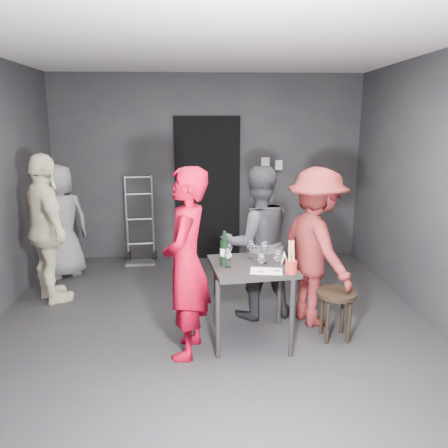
{
  "coord_description": "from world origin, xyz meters",
  "views": [
    {
      "loc": [
        -0.05,
        -3.96,
        2.01
      ],
      "look_at": [
        0.14,
        0.25,
        1.03
      ],
      "focal_mm": 35.0,
      "sensor_mm": 36.0,
      "label": 1
    }
  ],
  "objects_px": {
    "bystander_cream": "(46,220)",
    "woman_black": "(257,239)",
    "man_maroon": "(316,243)",
    "bystander_grey": "(61,222)",
    "server_red": "(186,254)",
    "breadstick_cup": "(291,258)",
    "wine_bottle": "(224,252)",
    "hand_truck": "(141,247)",
    "tasting_table": "(252,274)",
    "stool": "(336,301)"
  },
  "relations": [
    {
      "from": "bystander_cream",
      "to": "woman_black",
      "type": "bearing_deg",
      "value": -139.17
    },
    {
      "from": "man_maroon",
      "to": "bystander_grey",
      "type": "height_order",
      "value": "man_maroon"
    },
    {
      "from": "server_red",
      "to": "breadstick_cup",
      "type": "relative_size",
      "value": 5.95
    },
    {
      "from": "wine_bottle",
      "to": "bystander_grey",
      "type": "bearing_deg",
      "value": 137.5
    },
    {
      "from": "bystander_cream",
      "to": "bystander_grey",
      "type": "distance_m",
      "value": 0.88
    },
    {
      "from": "wine_bottle",
      "to": "hand_truck",
      "type": "bearing_deg",
      "value": 114.59
    },
    {
      "from": "man_maroon",
      "to": "bystander_cream",
      "type": "relative_size",
      "value": 0.88
    },
    {
      "from": "man_maroon",
      "to": "bystander_cream",
      "type": "bearing_deg",
      "value": 56.9
    },
    {
      "from": "breadstick_cup",
      "to": "tasting_table",
      "type": "bearing_deg",
      "value": 140.34
    },
    {
      "from": "stool",
      "to": "bystander_grey",
      "type": "height_order",
      "value": "bystander_grey"
    },
    {
      "from": "server_red",
      "to": "bystander_grey",
      "type": "bearing_deg",
      "value": -131.57
    },
    {
      "from": "tasting_table",
      "to": "woman_black",
      "type": "height_order",
      "value": "woman_black"
    },
    {
      "from": "wine_bottle",
      "to": "server_red",
      "type": "bearing_deg",
      "value": -149.32
    },
    {
      "from": "server_red",
      "to": "man_maroon",
      "type": "distance_m",
      "value": 1.39
    },
    {
      "from": "server_red",
      "to": "bystander_grey",
      "type": "relative_size",
      "value": 1.23
    },
    {
      "from": "hand_truck",
      "to": "stool",
      "type": "bearing_deg",
      "value": -54.3
    },
    {
      "from": "tasting_table",
      "to": "wine_bottle",
      "type": "height_order",
      "value": "wine_bottle"
    },
    {
      "from": "man_maroon",
      "to": "stool",
      "type": "bearing_deg",
      "value": 177.57
    },
    {
      "from": "hand_truck",
      "to": "woman_black",
      "type": "distance_m",
      "value": 2.48
    },
    {
      "from": "woman_black",
      "to": "wine_bottle",
      "type": "xyz_separation_m",
      "value": [
        -0.36,
        -0.56,
        0.03
      ]
    },
    {
      "from": "stool",
      "to": "server_red",
      "type": "height_order",
      "value": "server_red"
    },
    {
      "from": "stool",
      "to": "man_maroon",
      "type": "distance_m",
      "value": 0.61
    },
    {
      "from": "hand_truck",
      "to": "bystander_cream",
      "type": "relative_size",
      "value": 0.67
    },
    {
      "from": "tasting_table",
      "to": "bystander_grey",
      "type": "bearing_deg",
      "value": 140.87
    },
    {
      "from": "hand_truck",
      "to": "tasting_table",
      "type": "relative_size",
      "value": 1.69
    },
    {
      "from": "hand_truck",
      "to": "bystander_grey",
      "type": "bearing_deg",
      "value": -155.13
    },
    {
      "from": "wine_bottle",
      "to": "breadstick_cup",
      "type": "relative_size",
      "value": 1.03
    },
    {
      "from": "hand_truck",
      "to": "man_maroon",
      "type": "distance_m",
      "value": 2.98
    },
    {
      "from": "wine_bottle",
      "to": "breadstick_cup",
      "type": "bearing_deg",
      "value": -23.93
    },
    {
      "from": "woman_black",
      "to": "bystander_cream",
      "type": "distance_m",
      "value": 2.35
    },
    {
      "from": "woman_black",
      "to": "bystander_grey",
      "type": "distance_m",
      "value": 2.77
    },
    {
      "from": "breadstick_cup",
      "to": "man_maroon",
      "type": "bearing_deg",
      "value": 59.17
    },
    {
      "from": "server_red",
      "to": "breadstick_cup",
      "type": "bearing_deg",
      "value": 95.69
    },
    {
      "from": "hand_truck",
      "to": "wine_bottle",
      "type": "xyz_separation_m",
      "value": [
        1.12,
        -2.45,
        0.64
      ]
    },
    {
      "from": "man_maroon",
      "to": "bystander_grey",
      "type": "relative_size",
      "value": 1.13
    },
    {
      "from": "breadstick_cup",
      "to": "woman_black",
      "type": "bearing_deg",
      "value": 103.61
    },
    {
      "from": "tasting_table",
      "to": "server_red",
      "type": "relative_size",
      "value": 0.41
    },
    {
      "from": "bystander_cream",
      "to": "hand_truck",
      "type": "bearing_deg",
      "value": -67.45
    },
    {
      "from": "server_red",
      "to": "stool",
      "type": "bearing_deg",
      "value": 107.05
    },
    {
      "from": "bystander_cream",
      "to": "breadstick_cup",
      "type": "bearing_deg",
      "value": -154.71
    },
    {
      "from": "stool",
      "to": "server_red",
      "type": "xyz_separation_m",
      "value": [
        -1.39,
        -0.2,
        0.54
      ]
    },
    {
      "from": "stool",
      "to": "bystander_cream",
      "type": "xyz_separation_m",
      "value": [
        -2.98,
        1.04,
        0.57
      ]
    },
    {
      "from": "wine_bottle",
      "to": "stool",
      "type": "bearing_deg",
      "value": 0.03
    },
    {
      "from": "bystander_grey",
      "to": "wine_bottle",
      "type": "height_order",
      "value": "bystander_grey"
    },
    {
      "from": "bystander_cream",
      "to": "wine_bottle",
      "type": "distance_m",
      "value": 2.2
    },
    {
      "from": "woman_black",
      "to": "bystander_grey",
      "type": "bearing_deg",
      "value": -39.97
    },
    {
      "from": "tasting_table",
      "to": "man_maroon",
      "type": "bearing_deg",
      "value": 28.23
    },
    {
      "from": "tasting_table",
      "to": "breadstick_cup",
      "type": "bearing_deg",
      "value": -39.66
    },
    {
      "from": "tasting_table",
      "to": "server_red",
      "type": "distance_m",
      "value": 0.68
    },
    {
      "from": "tasting_table",
      "to": "bystander_cream",
      "type": "bearing_deg",
      "value": 154.64
    }
  ]
}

